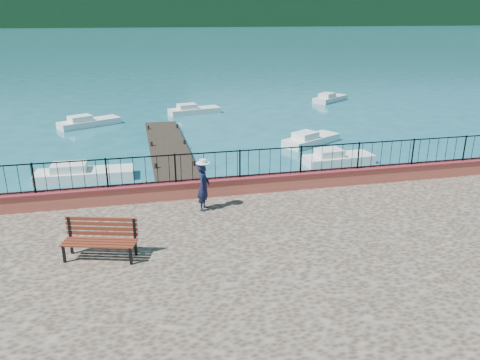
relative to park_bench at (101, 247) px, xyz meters
name	(u,v)px	position (x,y,z in m)	size (l,w,h in m)	color
ground	(279,277)	(4.78, 0.01, -1.51)	(2000.00, 2000.00, 0.00)	#19596B
parapet	(248,184)	(4.78, 3.71, -0.02)	(28.00, 0.46, 0.58)	#AD503E
railing	(248,164)	(4.78, 3.71, 0.75)	(27.00, 0.05, 0.95)	black
dock	(171,158)	(2.78, 12.01, -1.36)	(2.00, 16.00, 0.30)	#2D231C
far_forest	(132,11)	(4.78, 300.01, 7.49)	(900.00, 60.00, 18.00)	black
companion_hill	(313,20)	(224.78, 560.01, -1.51)	(448.00, 384.00, 180.00)	#142D23
park_bench	(101,247)	(0.00, 0.00, 0.00)	(1.95, 1.11, 1.03)	black
person	(204,187)	(3.05, 2.56, 0.46)	(0.56, 0.37, 1.54)	black
hat	(203,161)	(3.05, 2.56, 1.29)	(0.44, 0.44, 0.12)	white
boat_0	(84,171)	(-1.29, 10.03, -1.11)	(4.31, 1.30, 0.80)	silver
boat_1	(339,156)	(10.94, 9.65, -1.11)	(3.53, 1.30, 0.80)	silver
boat_2	(311,137)	(10.98, 13.52, -1.11)	(3.69, 1.30, 0.80)	white
boat_3	(89,120)	(-1.86, 21.18, -1.11)	(4.02, 1.30, 0.80)	silver
boat_4	(194,108)	(5.57, 23.68, -1.11)	(3.83, 1.30, 0.80)	silver
boat_5	(330,97)	(17.68, 26.34, -1.11)	(3.61, 1.30, 0.80)	silver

